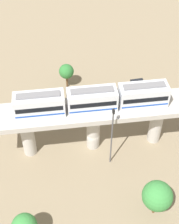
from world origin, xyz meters
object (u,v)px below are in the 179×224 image
Objects in this scene: tree_far_corner at (157,196)px; tree_mid_lot at (66,72)px; parked_car_blue at (111,98)px; train at (92,100)px; signal_post at (112,135)px; parked_car_yellow at (138,86)px.

tree_mid_lot is at bearing 18.07° from tree_far_corner.
parked_car_blue is 0.93× the size of tree_mid_lot.
signal_post is at bearing -147.05° from train.
tree_far_corner is at bearing -161.93° from tree_mid_lot.
tree_mid_lot is at bearing 63.01° from parked_car_blue.
tree_mid_lot is 0.85× the size of tree_far_corner.
parked_car_yellow is at bearing -56.98° from parked_car_blue.
tree_far_corner reaches higher than parked_car_yellow.
signal_post reaches higher than tree_mid_lot.
tree_far_corner reaches higher than tree_mid_lot.
train reaches higher than parked_car_yellow.
tree_far_corner is (-21.65, -1.52, 2.94)m from parked_car_blue.
tree_far_corner is at bearing -155.09° from signal_post.
train is 4.33× the size of tree_mid_lot.
tree_far_corner reaches higher than parked_car_blue.
parked_car_yellow is 18.12m from signal_post.
signal_post is at bearing 176.96° from parked_car_blue.
parked_car_blue is at bearing -26.04° from train.
tree_far_corner is at bearing -168.19° from parked_car_blue.
parked_car_blue is at bearing -10.84° from signal_post.
parked_car_yellow is 0.42× the size of signal_post.
signal_post is (-13.01, 2.49, 4.93)m from parked_car_blue.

